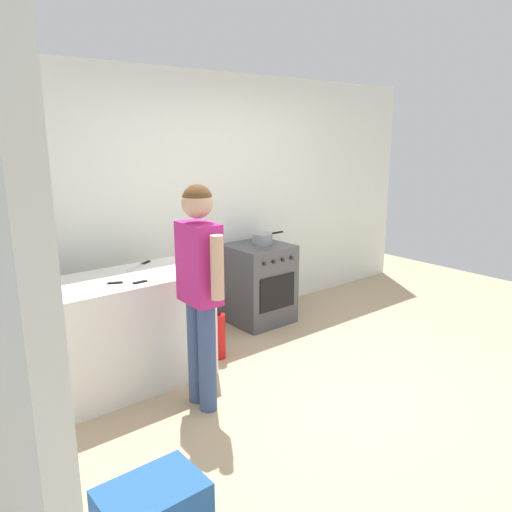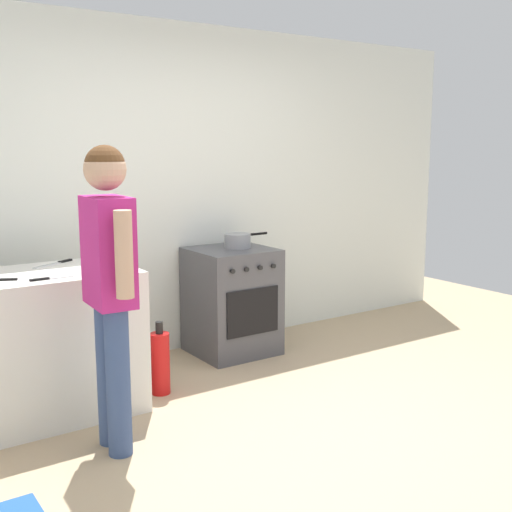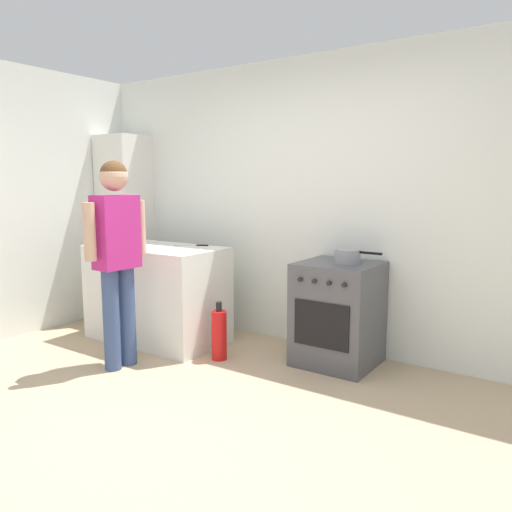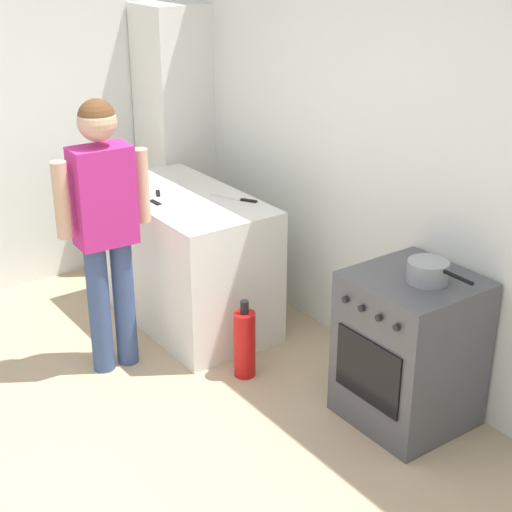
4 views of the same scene
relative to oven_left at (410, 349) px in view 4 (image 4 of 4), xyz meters
The scene contains 11 objects.
ground_plane 1.67m from the oven_left, 102.51° to the right, with size 8.00×8.00×0.00m, color tan.
back_wall 1.01m from the oven_left, 133.25° to the left, with size 6.00×0.10×2.60m, color silver.
counter_unit 1.74m from the oven_left, 167.46° to the right, with size 1.30×0.70×0.90m, color silver.
oven_left is the anchor object (origin of this frame).
pot 0.49m from the oven_left, 10.51° to the left, with size 0.39×0.21×0.11m.
knife_carving 1.53m from the oven_left, behind, with size 0.30×0.19×0.01m.
knife_paring 1.97m from the oven_left, 165.11° to the right, with size 0.20×0.11×0.01m.
knife_utility 1.78m from the oven_left, 159.43° to the right, with size 0.25×0.04×0.01m.
person 1.87m from the oven_left, 143.34° to the right, with size 0.22×0.57×1.66m.
fire_extinguisher 1.01m from the oven_left, 151.22° to the right, with size 0.13×0.13×0.50m.
larder_cabinet 2.71m from the oven_left, behind, with size 0.48×0.44×2.00m, color silver.
Camera 4 is at (2.86, -1.22, 2.55)m, focal length 55.00 mm.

